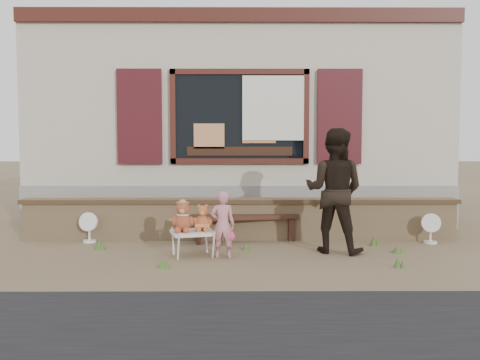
{
  "coord_description": "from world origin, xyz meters",
  "views": [
    {
      "loc": [
        -0.04,
        -7.24,
        1.55
      ],
      "look_at": [
        0.0,
        0.6,
        1.0
      ],
      "focal_mm": 38.0,
      "sensor_mm": 36.0,
      "label": 1
    }
  ],
  "objects_px": {
    "folding_chair": "(193,233)",
    "teddy_bear_right": "(203,217)",
    "teddy_bear_left": "(183,216)",
    "bench": "(245,222)",
    "child": "(223,225)",
    "adult": "(334,191)"
  },
  "relations": [
    {
      "from": "teddy_bear_right",
      "to": "adult",
      "type": "relative_size",
      "value": 0.21
    },
    {
      "from": "folding_chair",
      "to": "teddy_bear_right",
      "type": "xyz_separation_m",
      "value": [
        0.13,
        0.04,
        0.22
      ]
    },
    {
      "from": "teddy_bear_left",
      "to": "adult",
      "type": "height_order",
      "value": "adult"
    },
    {
      "from": "folding_chair",
      "to": "teddy_bear_right",
      "type": "distance_m",
      "value": 0.26
    },
    {
      "from": "folding_chair",
      "to": "adult",
      "type": "xyz_separation_m",
      "value": [
        2.01,
        0.25,
        0.57
      ]
    },
    {
      "from": "child",
      "to": "adult",
      "type": "height_order",
      "value": "adult"
    },
    {
      "from": "bench",
      "to": "teddy_bear_right",
      "type": "xyz_separation_m",
      "value": [
        -0.61,
        -1.02,
        0.22
      ]
    },
    {
      "from": "folding_chair",
      "to": "teddy_bear_left",
      "type": "xyz_separation_m",
      "value": [
        -0.13,
        -0.04,
        0.25
      ]
    },
    {
      "from": "folding_chair",
      "to": "teddy_bear_left",
      "type": "height_order",
      "value": "teddy_bear_left"
    },
    {
      "from": "folding_chair",
      "to": "teddy_bear_left",
      "type": "distance_m",
      "value": 0.28
    },
    {
      "from": "teddy_bear_left",
      "to": "adult",
      "type": "distance_m",
      "value": 2.19
    },
    {
      "from": "teddy_bear_right",
      "to": "adult",
      "type": "height_order",
      "value": "adult"
    },
    {
      "from": "bench",
      "to": "teddy_bear_left",
      "type": "relative_size",
      "value": 4.02
    },
    {
      "from": "adult",
      "to": "teddy_bear_right",
      "type": "bearing_deg",
      "value": 30.4
    },
    {
      "from": "teddy_bear_right",
      "to": "child",
      "type": "bearing_deg",
      "value": -47.21
    },
    {
      "from": "teddy_bear_right",
      "to": "child",
      "type": "relative_size",
      "value": 0.41
    },
    {
      "from": "bench",
      "to": "child",
      "type": "distance_m",
      "value": 1.24
    },
    {
      "from": "teddy_bear_left",
      "to": "teddy_bear_right",
      "type": "relative_size",
      "value": 1.15
    },
    {
      "from": "bench",
      "to": "teddy_bear_right",
      "type": "relative_size",
      "value": 4.61
    },
    {
      "from": "folding_chair",
      "to": "adult",
      "type": "distance_m",
      "value": 2.1
    },
    {
      "from": "adult",
      "to": "teddy_bear_left",
      "type": "bearing_deg",
      "value": 31.67
    },
    {
      "from": "teddy_bear_left",
      "to": "teddy_bear_right",
      "type": "xyz_separation_m",
      "value": [
        0.27,
        0.08,
        -0.03
      ]
    }
  ]
}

